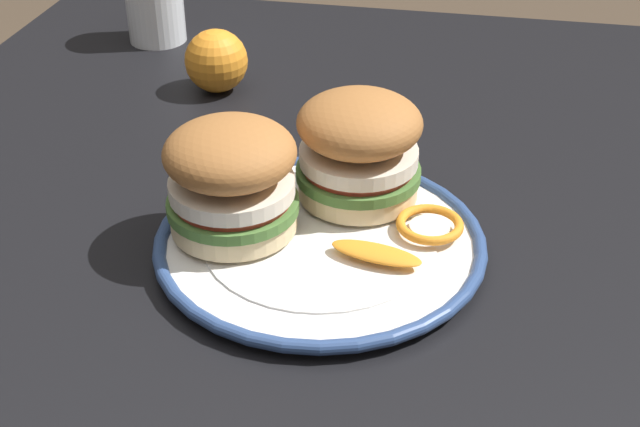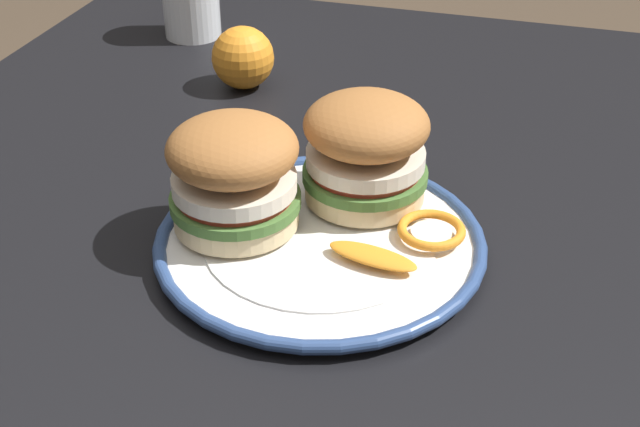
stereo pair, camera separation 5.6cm
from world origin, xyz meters
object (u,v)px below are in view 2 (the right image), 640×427
object	(u,v)px
dining_table	(285,360)
sandwich_half_right	(366,148)
whole_orange	(243,58)
drinking_glass	(191,0)
sandwich_half_left	(234,173)
dinner_plate	(320,243)

from	to	relation	value
dining_table	sandwich_half_right	world-z (taller)	sandwich_half_right
dining_table	whole_orange	size ratio (longest dim) A/B	18.12
whole_orange	drinking_glass	bearing A→B (deg)	-137.49
sandwich_half_left	whole_orange	xyz separation A→B (m)	(-0.31, -0.11, -0.03)
dining_table	whole_orange	distance (m)	0.42
sandwich_half_right	drinking_glass	size ratio (longest dim) A/B	1.40
sandwich_half_left	sandwich_half_right	xyz separation A→B (m)	(-0.08, 0.10, 0.00)
sandwich_half_left	sandwich_half_right	size ratio (longest dim) A/B	0.99
dinner_plate	drinking_glass	world-z (taller)	drinking_glass
sandwich_half_right	drinking_glass	xyz separation A→B (m)	(-0.37, -0.33, -0.02)
dining_table	sandwich_half_left	bearing A→B (deg)	-130.66
drinking_glass	dining_table	bearing A→B (deg)	30.83
drinking_glass	whole_orange	size ratio (longest dim) A/B	1.53
dinner_plate	sandwich_half_right	xyz separation A→B (m)	(-0.07, 0.02, 0.06)
dinner_plate	sandwich_half_right	world-z (taller)	sandwich_half_right
sandwich_half_right	dinner_plate	bearing A→B (deg)	-16.04
sandwich_half_right	whole_orange	world-z (taller)	sandwich_half_right
drinking_glass	whole_orange	bearing A→B (deg)	42.51
dinner_plate	drinking_glass	bearing A→B (deg)	-144.80
dinner_plate	whole_orange	xyz separation A→B (m)	(-0.31, -0.19, 0.03)
dinner_plate	sandwich_half_left	bearing A→B (deg)	-89.07
sandwich_half_right	drinking_glass	world-z (taller)	sandwich_half_right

